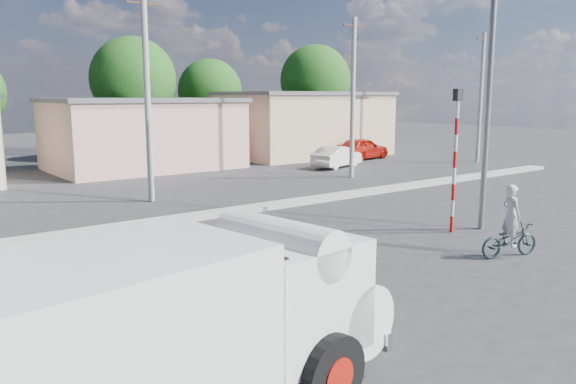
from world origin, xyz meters
TOP-DOWN VIEW (x-y plane):
  - ground_plane at (0.00, 0.00)m, footprint 120.00×120.00m
  - median at (0.00, 8.00)m, footprint 40.00×0.80m
  - truck at (-8.16, -2.91)m, footprint 6.27×3.08m
  - bicycle at (2.12, -1.08)m, footprint 1.82×1.09m
  - cyclist at (2.12, -1.08)m, footprint 0.55×0.68m
  - car_cream at (11.17, 15.49)m, footprint 4.04×2.39m
  - car_red at (15.36, 17.64)m, footprint 4.49×2.36m
  - traffic_pole at (3.20, 1.50)m, footprint 0.28×0.18m
  - streetlight at (4.14, 1.20)m, footprint 2.34×0.22m
  - building_row at (1.10, 22.00)m, footprint 37.80×7.30m
  - tree_row at (3.76, 28.45)m, footprint 43.62×7.43m
  - utility_poles at (3.25, 12.00)m, footprint 35.40×0.24m

SIDE VIEW (x-z plane):
  - ground_plane at x=0.00m, z-range 0.00..0.00m
  - median at x=0.00m, z-range 0.00..0.16m
  - bicycle at x=2.12m, z-range 0.00..0.90m
  - car_cream at x=11.17m, z-range 0.00..1.26m
  - car_red at x=15.36m, z-range 0.00..1.46m
  - cyclist at x=2.12m, z-range 0.00..1.61m
  - truck at x=-8.16m, z-range 0.14..2.62m
  - building_row at x=1.10m, z-range -0.09..4.35m
  - traffic_pole at x=3.20m, z-range 0.41..4.77m
  - utility_poles at x=3.25m, z-range 0.07..8.07m
  - streetlight at x=4.14m, z-range 0.46..9.46m
  - tree_row at x=3.76m, z-range 0.78..9.21m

